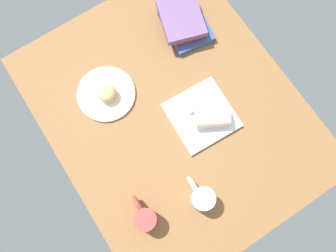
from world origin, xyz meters
The scene contains 9 objects.
dining_table centered at (0.00, 0.00, 2.00)cm, with size 110.00×90.00×4.00cm, color brown.
round_plate centered at (-19.51, -17.46, 4.70)cm, with size 22.18×22.18×1.40cm, color silver.
scone_pastry centered at (-17.91, -17.23, 8.37)cm, with size 7.04×6.69×5.94cm, color tan.
square_plate centered at (7.36, 8.16, 4.80)cm, with size 22.52×22.52×1.60cm, color white.
sauce_cup centered at (2.79, 5.97, 6.89)cm, with size 4.52×4.52×2.39cm.
breakfast_wrap centered at (11.02, 9.91, 9.17)cm, with size 7.13×7.13×12.28cm, color beige.
book_stack centered at (-27.21, 23.20, 8.03)cm, with size 24.20×21.17×8.32cm.
coffee_mug centered at (32.50, -9.40, 9.06)cm, with size 13.21×7.99×9.91cm.
second_mug centered at (27.59, -29.25, 9.11)cm, with size 12.93×7.65×10.02cm.
Camera 1 is at (31.22, -22.38, 132.45)cm, focal length 37.87 mm.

